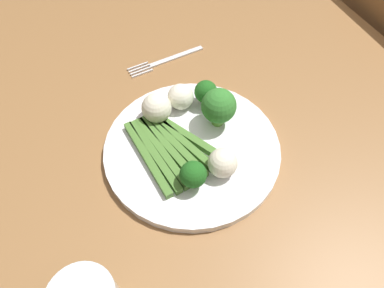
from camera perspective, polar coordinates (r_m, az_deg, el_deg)
The scene contains 12 objects.
ground_plane at distance 1.31m, azimuth 2.10°, elevation -21.09°, with size 6.00×6.00×0.02m, color gray.
dining_table at distance 0.68m, azimuth 3.77°, elevation -6.48°, with size 1.24×0.93×0.77m.
chair at distance 1.16m, azimuth 28.28°, elevation 5.84°, with size 0.41×0.41×0.87m.
plate at distance 0.58m, azimuth 0.00°, elevation -0.73°, with size 0.29×0.29×0.01m, color white.
asparagus_bundle at distance 0.57m, azimuth -4.04°, elevation -0.52°, with size 0.17×0.13×0.01m.
broccoli_right at distance 0.61m, azimuth 2.26°, elevation 8.43°, with size 0.04×0.04×0.05m.
broccoli_back_right at distance 0.58m, azimuth 4.37°, elevation 6.12°, with size 0.06×0.06×0.07m.
broccoli_near_center at distance 0.51m, azimuth 0.20°, elevation -5.02°, with size 0.04×0.04×0.05m.
cauliflower_near_fork at distance 0.53m, azimuth 5.02°, elevation -3.08°, with size 0.05×0.05×0.05m, color silver.
cauliflower_left at distance 0.61m, azimuth -1.86°, elevation 7.69°, with size 0.05×0.05×0.05m, color white.
cauliflower_front at distance 0.60m, azimuth -5.78°, elevation 5.86°, with size 0.05×0.05×0.05m, color silver.
fork at distance 0.74m, azimuth -4.33°, elevation 13.37°, with size 0.03×0.17×0.00m.
Camera 1 is at (-0.29, 0.17, 1.25)m, focal length 32.80 mm.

